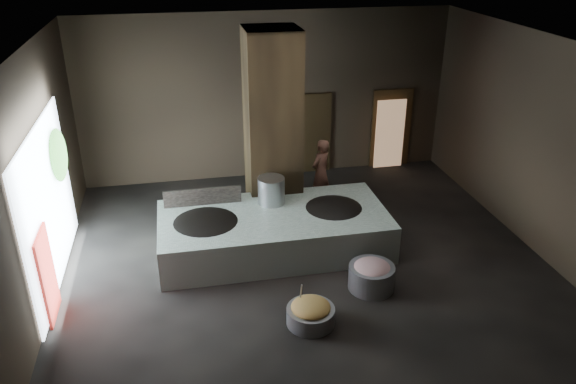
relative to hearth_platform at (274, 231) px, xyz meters
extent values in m
cube|color=black|center=(0.56, -0.41, -0.48)|extent=(10.00, 9.00, 0.10)
cube|color=black|center=(0.56, -0.41, 4.12)|extent=(10.00, 9.00, 0.10)
cube|color=black|center=(0.56, 4.14, 1.82)|extent=(10.00, 0.10, 4.50)
cube|color=black|center=(0.56, -4.96, 1.82)|extent=(10.00, 0.10, 4.50)
cube|color=black|center=(-4.49, -0.41, 1.82)|extent=(0.10, 9.00, 4.50)
cube|color=black|center=(5.61, -0.41, 1.82)|extent=(0.10, 9.00, 4.50)
cube|color=black|center=(0.26, 1.49, 1.82)|extent=(1.20, 1.20, 4.50)
cube|color=silver|center=(0.00, 0.00, 0.00)|extent=(4.90, 2.35, 0.85)
cube|color=black|center=(0.00, 0.00, 0.39)|extent=(4.78, 2.30, 0.03)
ellipsoid|color=black|center=(-1.45, -0.05, 0.32)|extent=(1.54, 1.54, 0.43)
cylinder|color=black|center=(-1.45, -0.05, 0.39)|extent=(1.57, 1.57, 0.05)
ellipsoid|color=black|center=(1.35, 0.05, 0.32)|extent=(1.43, 1.43, 0.40)
cylinder|color=black|center=(1.35, 0.05, 0.39)|extent=(1.47, 1.47, 0.05)
cylinder|color=#A0A3A8|center=(0.05, 0.55, 0.70)|extent=(0.60, 0.60, 0.64)
cube|color=black|center=(-1.45, 0.75, 0.60)|extent=(1.70, 0.07, 0.43)
imported|color=#965E4C|center=(1.56, 2.02, 0.42)|extent=(0.73, 0.70, 1.70)
cylinder|color=gray|center=(0.19, -2.66, -0.27)|extent=(1.09, 1.09, 0.32)
ellipsoid|color=#919B4B|center=(0.19, -2.66, -0.08)|extent=(0.71, 0.71, 0.22)
cylinder|color=#A0A3A8|center=(0.04, -2.51, 0.12)|extent=(0.07, 0.34, 0.61)
cylinder|color=gray|center=(1.60, -1.85, -0.18)|extent=(0.94, 0.94, 0.49)
ellipsoid|color=#AA666E|center=(1.60, -1.85, 0.02)|extent=(0.74, 0.74, 0.28)
cube|color=black|center=(1.76, 4.04, 0.67)|extent=(1.18, 0.08, 2.38)
cube|color=#8C6647|center=(1.51, 4.11, 0.62)|extent=(0.79, 0.04, 1.86)
cube|color=black|center=(4.16, 4.04, 0.67)|extent=(1.18, 0.08, 2.38)
cube|color=#8C6647|center=(4.04, 3.81, 0.62)|extent=(0.85, 0.04, 2.00)
cube|color=white|center=(-4.39, -0.21, 1.17)|extent=(0.04, 4.20, 3.10)
cube|color=maroon|center=(-4.32, -1.51, 0.42)|extent=(0.05, 0.90, 1.70)
ellipsoid|color=#194714|center=(-4.29, 0.89, 1.77)|extent=(0.28, 1.10, 1.10)
camera|label=1|loc=(-1.79, -10.48, 6.02)|focal=35.00mm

